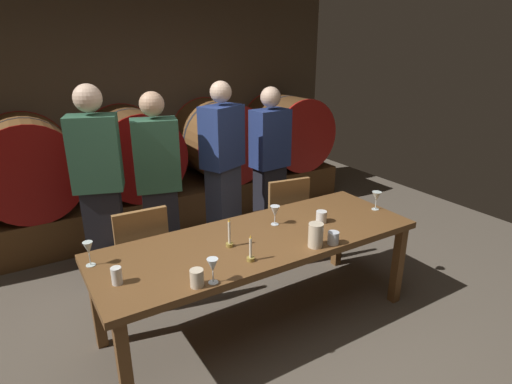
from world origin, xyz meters
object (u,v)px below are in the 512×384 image
Objects in this scene: wine_glass_far_left at (88,249)px; cup_center_left at (197,278)px; chair_right at (283,216)px; wine_glass_center_right at (275,212)px; candle_left at (229,239)px; pitcher at (316,235)px; wine_barrel_center at (132,151)px; candle_right at (251,254)px; cup_center_right at (333,238)px; guest_far_left at (100,190)px; wine_barrel_right at (219,140)px; wine_barrel_far_right at (287,131)px; guest_center_left at (159,186)px; wine_glass_far_right at (376,197)px; wine_glass_center_left at (213,266)px; cup_far_right at (321,217)px; cup_far_left at (117,276)px; dining_table at (260,245)px; guest_far_right at (270,164)px; guest_center_right at (223,173)px; wine_barrel_left at (27,165)px; chair_left at (141,252)px.

wine_glass_far_left reaches higher than cup_center_left.
wine_glass_center_right is at bearing 57.70° from chair_right.
candle_left is 1.24× the size of pitcher.
wine_barrel_center reaches higher than candle_right.
candle_left is 2.29× the size of cup_center_right.
cup_center_left reaches higher than cup_center_right.
wine_barrel_right is at bearing -126.53° from guest_far_left.
wine_barrel_far_right is at bearing 60.64° from cup_center_right.
guest_center_left reaches higher than wine_barrel_right.
wine_barrel_center is 6.12× the size of wine_glass_far_right.
wine_glass_center_left is 0.11m from cup_center_left.
wine_glass_center_right is at bearing 167.98° from wine_glass_far_right.
cup_far_right is (-0.28, -2.30, -0.12)m from wine_barrel_right.
pitcher reaches higher than cup_far_left.
guest_far_right reaches higher than dining_table.
guest_center_right reaches higher than cup_far_left.
wine_barrel_left is at bearing 96.35° from cup_far_left.
pitcher is 1.86× the size of cup_center_right.
wine_barrel_center reaches higher than chair_left.
wine_glass_center_left is (0.57, -0.58, -0.01)m from wine_glass_far_left.
wine_barrel_left reaches higher than cup_center_left.
wine_glass_far_left is at bearing 63.58° from guest_center_left.
wine_barrel_left is at bearing 180.00° from wine_barrel_far_right.
wine_glass_center_right is at bearing 155.57° from cup_far_right.
guest_far_left is at bearing 149.34° from wine_glass_far_right.
candle_right is (-0.48, -1.31, -0.11)m from guest_center_right.
wine_barrel_left reaches higher than candle_right.
guest_far_right is at bearing 47.84° from wine_glass_center_left.
chair_left is at bearing 8.63° from chair_right.
wine_barrel_right is at bearing -138.02° from guest_center_right.
guest_center_left is 1.13m from wine_glass_center_right.
wine_barrel_left is 2.62m from wine_glass_center_right.
dining_table is (0.25, -2.27, -0.23)m from wine_barrel_center.
pitcher is 1.08× the size of wine_glass_center_left.
cup_center_right is (-0.52, -1.59, -0.06)m from guest_far_right.
wine_glass_center_left reaches higher than cup_center_left.
guest_far_right is at bearing -158.06° from chair_left.
guest_far_left is at bearing -69.44° from wine_barrel_left.
pitcher is (-0.00, -1.37, -0.07)m from guest_center_right.
wine_barrel_right is 1.66m from chair_right.
chair_right is 8.35× the size of cup_far_left.
guest_far_right is 10.65× the size of wine_glass_center_right.
cup_far_left reaches higher than dining_table.
candle_right reaches higher than wine_glass_center_right.
guest_far_right is 2.21m from cup_center_left.
chair_left is at bearing 150.77° from cup_far_right.
chair_right is 0.51× the size of guest_center_right.
guest_far_right is at bearing 45.75° from cup_center_left.
dining_table is at bearing 3.21° from candle_left.
candle_left is at bearing -132.71° from wine_barrel_far_right.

